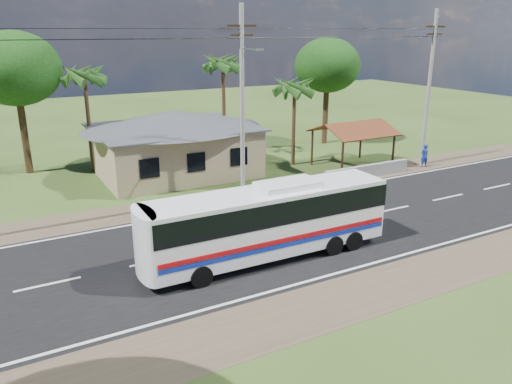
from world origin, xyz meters
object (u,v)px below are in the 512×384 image
person (424,156)px  waiting_shed (353,130)px  motorcycle (298,183)px  coach_bus (269,217)px

person → waiting_shed: bearing=-21.2°
waiting_shed → person: 5.58m
waiting_shed → motorcycle: bearing=-155.6°
waiting_shed → motorcycle: size_ratio=2.71×
coach_bus → person: coach_bus is taller
motorcycle → waiting_shed: bearing=-45.0°
waiting_shed → person: bearing=-31.1°
coach_bus → motorcycle: coach_bus is taller
motorcycle → person: person is taller
coach_bus → motorcycle: bearing=50.2°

